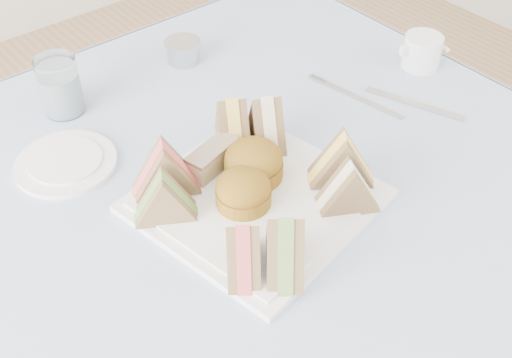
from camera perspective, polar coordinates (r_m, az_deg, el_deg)
table at (r=1.29m, az=0.18°, el=-12.00°), size 0.90×0.90×0.74m
tablecloth at (r=1.01m, az=0.22°, el=0.38°), size 1.02×1.02×0.01m
serving_plate at (r=0.96m, az=-0.00°, el=-1.94°), size 0.36×0.36×0.01m
sandwich_fl_a at (r=0.83m, az=-1.17°, el=-6.06°), size 0.09×0.10×0.08m
sandwich_fl_b at (r=0.83m, az=2.60°, el=-5.62°), size 0.10×0.11×0.09m
sandwich_fr_a at (r=0.96m, az=7.72°, el=1.82°), size 0.11×0.10×0.09m
sandwich_fr_b at (r=0.92m, az=8.29°, el=-0.58°), size 0.10×0.08×0.08m
sandwich_bl_a at (r=0.91m, az=-8.16°, el=-1.49°), size 0.10×0.08×0.08m
sandwich_bl_b at (r=0.95m, az=-8.10°, el=1.03°), size 0.11×0.09×0.09m
sandwich_br_a at (r=1.03m, az=0.94°, el=5.28°), size 0.09×0.11×0.09m
sandwich_br_b at (r=1.02m, az=-2.12°, el=5.12°), size 0.09×0.11×0.09m
scone_left at (r=0.93m, az=-1.14°, el=-1.02°), size 0.09×0.09×0.06m
scone_right at (r=0.97m, az=-0.22°, el=1.50°), size 0.12×0.12×0.06m
pastry_slice at (r=0.99m, az=-3.89°, el=1.80°), size 0.10×0.06×0.04m
side_plate at (r=1.07m, az=-16.53°, el=1.36°), size 0.19×0.19×0.01m
water_glass at (r=1.16m, az=-17.03°, el=7.94°), size 0.08×0.08×0.10m
tea_strainer at (r=1.28m, az=-6.50°, el=11.14°), size 0.07×0.07×0.04m
knife at (r=1.19m, az=13.86°, el=6.52°), size 0.08×0.18×0.00m
fork at (r=1.18m, az=9.45°, el=6.95°), size 0.04×0.17×0.00m
creamer_jug at (r=1.29m, az=14.53°, el=10.91°), size 0.09×0.09×0.06m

